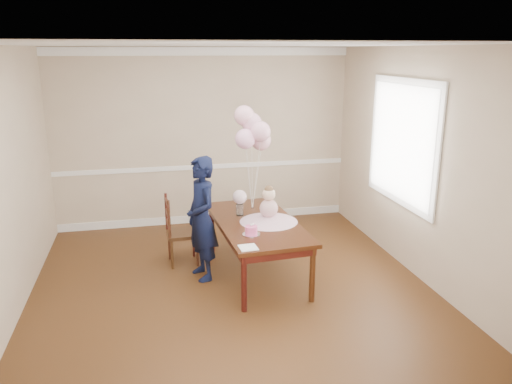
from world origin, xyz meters
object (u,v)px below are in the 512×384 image
object	(u,v)px
birthday_cake	(251,230)
dining_chair_seat	(183,233)
dining_table_top	(257,223)
woman	(202,219)

from	to	relation	value
birthday_cake	dining_chair_seat	distance (m)	1.23
dining_table_top	dining_chair_seat	bearing A→B (deg)	143.74
dining_chair_seat	dining_table_top	bearing A→B (deg)	-35.64
dining_chair_seat	woman	bearing A→B (deg)	-70.74
dining_table_top	birthday_cake	size ratio (longest dim) A/B	13.33
dining_table_top	dining_chair_seat	world-z (taller)	dining_table_top
birthday_cake	woman	xyz separation A→B (m)	(-0.49, 0.48, 0.01)
birthday_cake	dining_table_top	bearing A→B (deg)	69.75
dining_table_top	dining_chair_seat	distance (m)	1.04
birthday_cake	woman	distance (m)	0.69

